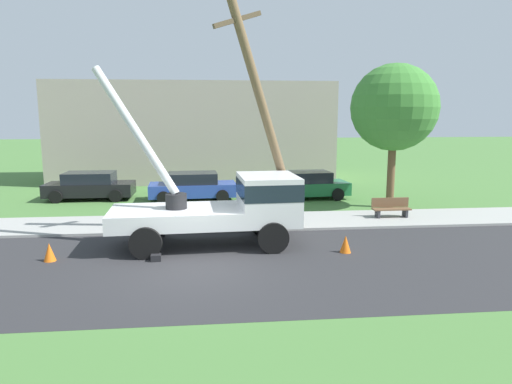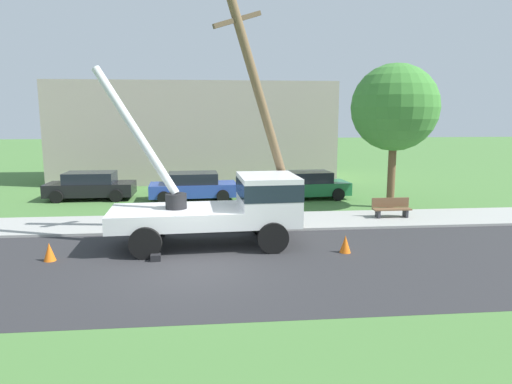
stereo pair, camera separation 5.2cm
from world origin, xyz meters
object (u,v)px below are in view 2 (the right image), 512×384
traffic_cone_ahead (345,244)px  park_bench (391,209)px  leaning_utility_pole (265,113)px  parked_sedan_black (91,186)px  roadside_tree_near (395,108)px  parked_sedan_green (306,185)px  utility_truck (230,204)px  traffic_cone_behind (49,252)px  parked_sedan_blue (193,186)px

traffic_cone_ahead → park_bench: park_bench is taller
leaning_utility_pole → parked_sedan_black: size_ratio=1.96×
leaning_utility_pole → roadside_tree_near: size_ratio=1.29×
parked_sedan_green → park_bench: bearing=-63.4°
utility_truck → parked_sedan_green: utility_truck is taller
traffic_cone_behind → parked_sedan_green: bearing=44.1°
parked_sedan_black → park_bench: 15.01m
leaning_utility_pole → traffic_cone_ahead: size_ratio=15.41×
parked_sedan_blue → park_bench: (8.45, -5.30, -0.25)m
leaning_utility_pole → parked_sedan_green: (3.02, 6.98, -3.70)m
traffic_cone_ahead → roadside_tree_near: bearing=58.6°
traffic_cone_ahead → roadside_tree_near: 9.22m
traffic_cone_behind → parked_sedan_green: 13.72m
leaning_utility_pole → traffic_cone_ahead: leaning_utility_pole is taller
parked_sedan_blue → roadside_tree_near: bearing=-16.6°
traffic_cone_behind → roadside_tree_near: bearing=27.3°
parked_sedan_green → park_bench: size_ratio=2.83×
parked_sedan_black → roadside_tree_near: roadside_tree_near is taller
traffic_cone_ahead → parked_sedan_black: bearing=135.1°
utility_truck → park_bench: utility_truck is taller
park_bench → roadside_tree_near: (0.94, 2.49, 4.20)m
parked_sedan_blue → park_bench: bearing=-32.1°
parked_sedan_black → park_bench: (13.76, -5.99, -0.25)m
parked_sedan_black → roadside_tree_near: (14.70, -3.50, 3.95)m
traffic_cone_behind → utility_truck: bearing=13.2°
leaning_utility_pole → parked_sedan_black: (-8.17, 7.81, -3.70)m
park_bench → roadside_tree_near: 4.97m
traffic_cone_behind → parked_sedan_green: parked_sedan_green is taller
utility_truck → traffic_cone_behind: utility_truck is taller
leaning_utility_pole → roadside_tree_near: 7.83m
traffic_cone_behind → park_bench: (12.42, 4.40, 0.18)m
leaning_utility_pole → roadside_tree_near: bearing=33.4°
leaning_utility_pole → park_bench: 7.09m
traffic_cone_behind → leaning_utility_pole: bearing=20.7°
parked_sedan_black → leaning_utility_pole: bearing=-43.7°
park_bench → parked_sedan_green: bearing=116.6°
utility_truck → parked_sedan_black: (-6.85, 9.09, -0.70)m
utility_truck → roadside_tree_near: bearing=35.5°
utility_truck → parked_sedan_black: 11.41m
roadside_tree_near → leaning_utility_pole: bearing=-146.6°
utility_truck → park_bench: (6.91, 3.10, -0.95)m
parked_sedan_black → parked_sedan_green: size_ratio=0.97×
parked_sedan_black → traffic_cone_behind: bearing=-82.6°
roadside_tree_near → park_bench: bearing=-110.8°
traffic_cone_behind → parked_sedan_black: parked_sedan_black is taller
traffic_cone_behind → parked_sedan_black: bearing=97.4°
utility_truck → roadside_tree_near: 10.17m
park_bench → roadside_tree_near: bearing=69.2°
traffic_cone_ahead → traffic_cone_behind: (-9.14, 0.04, 0.00)m
traffic_cone_behind → traffic_cone_ahead: bearing=-0.3°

